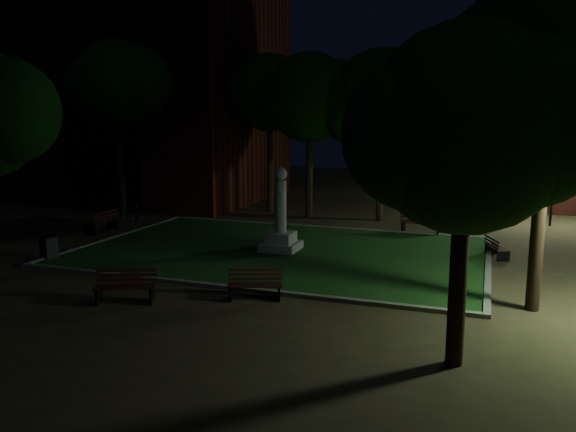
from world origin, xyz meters
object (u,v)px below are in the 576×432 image
object	(u,v)px
bench_far_side	(421,224)
bench_left_side	(102,222)
bench_near_left	(126,287)
bench_near_right	(255,285)
bench_right_side	(496,248)
trash_bin	(49,248)
bicycle	(130,213)
monument	(281,228)

from	to	relation	value
bench_far_side	bench_left_side	bearing A→B (deg)	24.28
bench_near_left	bench_near_right	size ratio (longest dim) A/B	1.08
bench_right_side	bench_left_side	bearing A→B (deg)	72.51
bench_near_right	bench_left_side	size ratio (longest dim) A/B	0.89
bench_left_side	bench_right_side	bearing A→B (deg)	92.83
trash_bin	bench_left_side	bearing A→B (deg)	106.26
bicycle	trash_bin	bearing A→B (deg)	-136.77
bench_far_side	bicycle	distance (m)	14.37
monument	bench_right_side	size ratio (longest dim) A/B	2.21
bench_near_right	bench_left_side	bearing A→B (deg)	127.03
bench_right_side	bicycle	size ratio (longest dim) A/B	0.99
monument	bicycle	size ratio (longest dim) A/B	2.19
bench_near_left	bench_right_side	distance (m)	13.33
bench_near_right	bench_left_side	distance (m)	12.20
bench_right_side	bicycle	distance (m)	17.54
bench_far_side	monument	bearing A→B (deg)	54.69
monument	trash_bin	bearing A→B (deg)	-152.02
bench_near_left	trash_bin	bearing A→B (deg)	127.78
monument	bicycle	bearing A→B (deg)	158.35
bench_near_right	trash_bin	distance (m)	9.05
bench_left_side	bicycle	size ratio (longest dim) A/B	1.26
bench_near_left	monument	bearing A→B (deg)	52.04
monument	bench_left_side	distance (m)	9.03
bench_right_side	trash_bin	size ratio (longest dim) A/B	1.63
monument	bench_right_side	world-z (taller)	monument
trash_bin	bicycle	size ratio (longest dim) A/B	0.60
bench_near_left	bench_far_side	xyz separation A→B (m)	(6.66, 12.48, 0.03)
bicycle	bench_right_side	bearing A→B (deg)	-67.74
monument	bench_near_left	xyz separation A→B (m)	(-1.95, -7.18, -0.52)
bench_right_side	bench_far_side	xyz separation A→B (m)	(-3.14, 3.44, 0.12)
bench_left_side	bench_far_side	distance (m)	14.38
bench_near_left	bicycle	world-z (taller)	bench_near_left
bicycle	bench_near_left	bearing A→B (deg)	-116.56
bench_left_side	bench_right_side	size ratio (longest dim) A/B	1.27
monument	bench_far_side	bearing A→B (deg)	48.45
monument	bench_right_side	distance (m)	8.08
bench_near_left	trash_bin	xyz separation A→B (m)	(-5.60, 3.17, 0.01)
bench_near_left	bench_near_right	xyz separation A→B (m)	(3.29, 1.50, -0.03)
bench_right_side	bench_far_side	bearing A→B (deg)	21.40
bicycle	bench_left_side	bearing A→B (deg)	-139.56
bench_near_right	trash_bin	size ratio (longest dim) A/B	1.86
trash_bin	bicycle	bearing A→B (deg)	104.60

